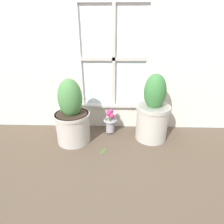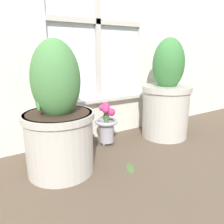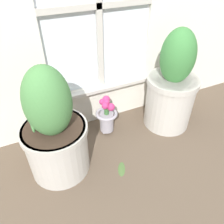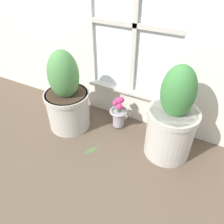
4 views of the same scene
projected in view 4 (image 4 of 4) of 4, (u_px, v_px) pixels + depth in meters
ground_plane at (102, 154)px, 1.69m from camera, size 10.00×10.00×0.00m
potted_plant_left at (67, 98)px, 1.80m from camera, size 0.37×0.37×0.70m
potted_plant_right at (172, 121)px, 1.53m from camera, size 0.36×0.36×0.73m
flower_vase at (119, 113)px, 1.86m from camera, size 0.16×0.16×0.30m
fallen_leaf at (91, 150)px, 1.72m from camera, size 0.09×0.12×0.01m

